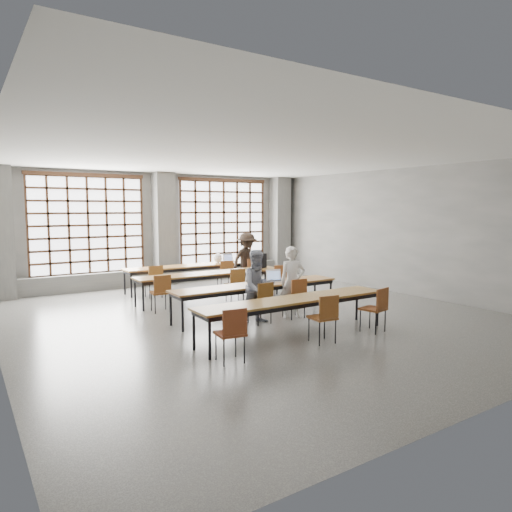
{
  "coord_description": "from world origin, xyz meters",
  "views": [
    {
      "loc": [
        -5.42,
        -8.35,
        2.4
      ],
      "look_at": [
        0.3,
        0.4,
        1.3
      ],
      "focal_mm": 32.0,
      "sensor_mm": 36.0,
      "label": 1
    }
  ],
  "objects_px": {
    "chair_back_left": "(154,278)",
    "chair_near_left": "(232,329)",
    "chair_mid_left": "(161,289)",
    "desk_row_b": "(211,275)",
    "chair_front_left": "(262,299)",
    "chair_near_right": "(377,305)",
    "student_male": "(292,282)",
    "student_back": "(247,260)",
    "phone": "(266,283)",
    "student_female": "(258,287)",
    "plastic_bag": "(218,258)",
    "red_pouch": "(230,330)",
    "green_box": "(253,282)",
    "chair_front_right": "(296,294)",
    "chair_back_right": "(250,270)",
    "desk_row_d": "(294,302)",
    "mouse": "(292,279)",
    "chair_mid_right": "(280,277)",
    "laptop_back": "(230,260)",
    "chair_near_mid": "(325,314)",
    "chair_mid_centre": "(236,282)",
    "backpack": "(261,261)",
    "laptop_front": "(275,278)",
    "desk_row_a": "(192,267)",
    "chair_back_mid": "(226,272)",
    "desk_row_c": "(257,287)"
  },
  "relations": [
    {
      "from": "chair_back_left",
      "to": "chair_near_left",
      "type": "distance_m",
      "value": 5.69
    },
    {
      "from": "chair_mid_left",
      "to": "chair_back_left",
      "type": "bearing_deg",
      "value": 74.26
    },
    {
      "from": "desk_row_b",
      "to": "chair_front_left",
      "type": "bearing_deg",
      "value": -95.42
    },
    {
      "from": "chair_near_right",
      "to": "student_male",
      "type": "xyz_separation_m",
      "value": [
        -0.6,
        1.87,
        0.24
      ]
    },
    {
      "from": "chair_front_left",
      "to": "student_back",
      "type": "distance_m",
      "value": 4.55
    },
    {
      "from": "chair_front_left",
      "to": "phone",
      "type": "relative_size",
      "value": 6.77
    },
    {
      "from": "student_female",
      "to": "plastic_bag",
      "type": "height_order",
      "value": "student_female"
    },
    {
      "from": "red_pouch",
      "to": "green_box",
      "type": "bearing_deg",
      "value": 50.4
    },
    {
      "from": "chair_front_right",
      "to": "chair_back_right",
      "type": "bearing_deg",
      "value": 71.89
    },
    {
      "from": "desk_row_d",
      "to": "chair_front_left",
      "type": "relative_size",
      "value": 4.55
    },
    {
      "from": "chair_front_left",
      "to": "mouse",
      "type": "xyz_separation_m",
      "value": [
        1.24,
        0.61,
        0.21
      ]
    },
    {
      "from": "chair_near_left",
      "to": "plastic_bag",
      "type": "xyz_separation_m",
      "value": [
        3.17,
        6.3,
        0.34
      ]
    },
    {
      "from": "chair_mid_right",
      "to": "phone",
      "type": "xyz_separation_m",
      "value": [
        -1.57,
        -1.63,
        0.2
      ]
    },
    {
      "from": "student_female",
      "to": "laptop_back",
      "type": "height_order",
      "value": "student_female"
    },
    {
      "from": "student_male",
      "to": "chair_near_mid",
      "type": "bearing_deg",
      "value": -92.25
    },
    {
      "from": "chair_mid_centre",
      "to": "chair_front_right",
      "type": "bearing_deg",
      "value": -83.76
    },
    {
      "from": "chair_mid_centre",
      "to": "laptop_back",
      "type": "relative_size",
      "value": 2.18
    },
    {
      "from": "chair_mid_centre",
      "to": "backpack",
      "type": "xyz_separation_m",
      "value": [
        1.21,
        0.68,
        0.39
      ]
    },
    {
      "from": "chair_front_left",
      "to": "laptop_front",
      "type": "height_order",
      "value": "laptop_front"
    },
    {
      "from": "chair_mid_left",
      "to": "chair_near_right",
      "type": "xyz_separation_m",
      "value": [
        2.84,
        -3.9,
        0.0
      ]
    },
    {
      "from": "desk_row_b",
      "to": "backpack",
      "type": "bearing_deg",
      "value": 1.79
    },
    {
      "from": "chair_back_left",
      "to": "red_pouch",
      "type": "height_order",
      "value": "chair_back_left"
    },
    {
      "from": "chair_mid_centre",
      "to": "chair_front_left",
      "type": "distance_m",
      "value": 2.25
    },
    {
      "from": "chair_front_left",
      "to": "phone",
      "type": "distance_m",
      "value": 0.74
    },
    {
      "from": "desk_row_d",
      "to": "laptop_front",
      "type": "height_order",
      "value": "laptop_front"
    },
    {
      "from": "desk_row_a",
      "to": "plastic_bag",
      "type": "distance_m",
      "value": 0.93
    },
    {
      "from": "chair_back_left",
      "to": "chair_back_mid",
      "type": "relative_size",
      "value": 1.0
    },
    {
      "from": "desk_row_d",
      "to": "student_male",
      "type": "distance_m",
      "value": 1.55
    },
    {
      "from": "desk_row_b",
      "to": "chair_near_right",
      "type": "height_order",
      "value": "chair_near_right"
    },
    {
      "from": "laptop_front",
      "to": "chair_mid_left",
      "type": "bearing_deg",
      "value": 147.18
    },
    {
      "from": "desk_row_b",
      "to": "green_box",
      "type": "bearing_deg",
      "value": -90.57
    },
    {
      "from": "chair_near_left",
      "to": "chair_mid_left",
      "type": "bearing_deg",
      "value": 84.36
    },
    {
      "from": "desk_row_b",
      "to": "chair_back_left",
      "type": "xyz_separation_m",
      "value": [
        -1.12,
        1.09,
        -0.13
      ]
    },
    {
      "from": "desk_row_d",
      "to": "chair_mid_right",
      "type": "relative_size",
      "value": 4.55
    },
    {
      "from": "chair_mid_right",
      "to": "chair_near_mid",
      "type": "height_order",
      "value": "same"
    },
    {
      "from": "student_female",
      "to": "desk_row_a",
      "type": "bearing_deg",
      "value": 89.12
    },
    {
      "from": "chair_back_right",
      "to": "mouse",
      "type": "height_order",
      "value": "chair_back_right"
    },
    {
      "from": "chair_near_right",
      "to": "laptop_back",
      "type": "xyz_separation_m",
      "value": [
        0.39,
        6.36,
        0.25
      ]
    },
    {
      "from": "chair_near_right",
      "to": "green_box",
      "type": "xyz_separation_m",
      "value": [
        -1.25,
        2.45,
        0.24
      ]
    },
    {
      "from": "desk_row_d",
      "to": "chair_mid_left",
      "type": "distance_m",
      "value": 3.53
    },
    {
      "from": "laptop_back",
      "to": "chair_back_left",
      "type": "bearing_deg",
      "value": -164.92
    },
    {
      "from": "chair_near_mid",
      "to": "student_male",
      "type": "height_order",
      "value": "student_male"
    },
    {
      "from": "laptop_back",
      "to": "plastic_bag",
      "type": "bearing_deg",
      "value": -172.36
    },
    {
      "from": "chair_mid_left",
      "to": "plastic_bag",
      "type": "xyz_separation_m",
      "value": [
        2.78,
        2.4,
        0.34
      ]
    },
    {
      "from": "desk_row_a",
      "to": "backpack",
      "type": "bearing_deg",
      "value": -51.59
    },
    {
      "from": "desk_row_c",
      "to": "laptop_front",
      "type": "bearing_deg",
      "value": 10.9
    },
    {
      "from": "desk_row_b",
      "to": "chair_mid_centre",
      "type": "height_order",
      "value": "chair_mid_centre"
    },
    {
      "from": "laptop_back",
      "to": "backpack",
      "type": "height_order",
      "value": "backpack"
    },
    {
      "from": "desk_row_b",
      "to": "chair_near_mid",
      "type": "height_order",
      "value": "chair_near_mid"
    },
    {
      "from": "desk_row_c",
      "to": "student_back",
      "type": "height_order",
      "value": "student_back"
    }
  ]
}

